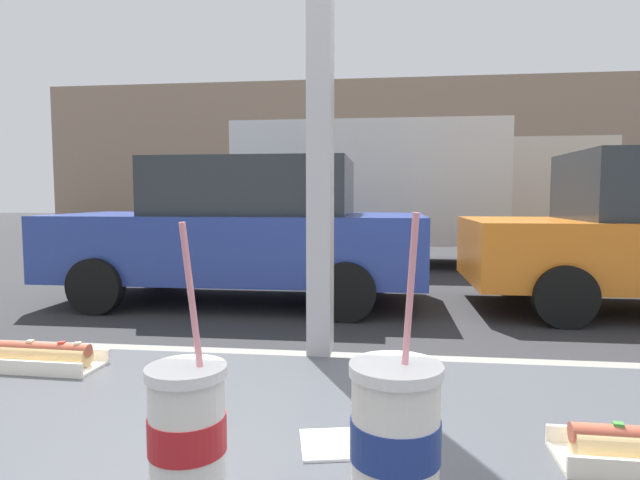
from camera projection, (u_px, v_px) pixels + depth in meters
The scene contains 9 objects.
ground_plane at pixel (376, 274), 9.06m from camera, with size 60.00×60.00×0.00m, color #2D2D30.
sidewalk_strip at pixel (356, 444), 2.73m from camera, with size 16.00×2.80×0.12m, color gray.
building_facade_far at pixel (382, 156), 21.48m from camera, with size 28.00×1.20×5.95m, color gray.
soda_cup_left at pixel (395, 437), 0.55m from camera, with size 0.10×0.10×0.32m.
soda_cup_right at pixel (187, 431), 0.58m from camera, with size 0.09×0.09×0.31m.
hotdog_tray_far at pixel (41, 356), 1.03m from camera, with size 0.24×0.10×0.05m.
napkin_wrapper at pixel (346, 444), 0.71m from camera, with size 0.12×0.09×0.00m, color white.
parked_car_blue at pixel (244, 230), 6.65m from camera, with size 4.57×2.04×1.79m.
box_truck at pixel (409, 187), 10.32m from camera, with size 6.72×2.44×2.70m.
Camera 1 is at (0.14, -1.03, 1.33)m, focal length 29.70 mm.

